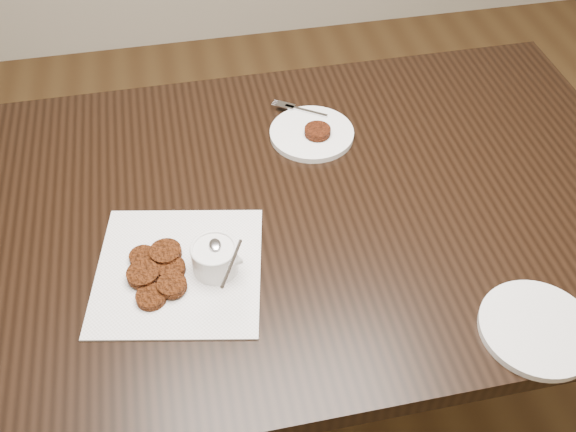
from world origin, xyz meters
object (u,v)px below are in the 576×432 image
Objects in this scene: table at (305,311)px; napkin at (179,270)px; plate_empty at (537,329)px; sauce_ramekin at (213,247)px; plate_with_patty at (312,131)px.

napkin is (-0.27, -0.12, 0.38)m from table.
plate_empty reaches higher than table.
sauce_ramekin is (0.07, -0.01, 0.06)m from napkin.
table is at bearing 25.01° from napkin.
napkin is 0.45m from plate_with_patty.
sauce_ramekin is at bearing 154.77° from plate_empty.
sauce_ramekin reaches higher than napkin.
napkin is at bearing 171.32° from sauce_ramekin.
sauce_ramekin is (-0.20, -0.13, 0.44)m from table.
plate_with_patty is 0.96× the size of plate_empty.
napkin reaches higher than table.
plate_with_patty is at bearing 75.55° from table.
sauce_ramekin is at bearing -8.68° from napkin.
napkin is at bearing -154.99° from table.
plate_empty reaches higher than napkin.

